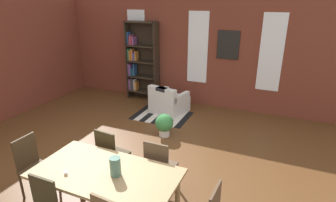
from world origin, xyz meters
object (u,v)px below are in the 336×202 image
Objects in this scene: armchair_white at (168,102)px; potted_plant_by_shelf at (164,124)px; dining_chair_far_right at (159,166)px; dining_chair_far_left at (111,154)px; dining_table at (106,177)px; vase_on_table at (115,166)px; bookshelf_tall at (140,61)px; dining_chair_head_left at (33,165)px.

armchair_white is 1.32m from potted_plant_by_shelf.
dining_chair_far_right is 1.00× the size of dining_chair_far_left.
vase_on_table is at bearing -0.00° from dining_table.
dining_chair_far_left is at bearing 129.56° from vase_on_table.
dining_chair_far_right reaches higher than dining_table.
bookshelf_tall is (-1.94, 4.45, 0.44)m from dining_table.
dining_chair_far_right is 1.88m from dining_chair_head_left.
armchair_white is (0.58, 3.75, -0.23)m from dining_chair_head_left.
dining_chair_far_left is 1.81m from potted_plant_by_shelf.
bookshelf_tall is at bearing 113.48° from dining_table.
dining_chair_head_left reaches higher than dining_table.
bookshelf_tall is 2.34× the size of armchair_white.
dining_chair_head_left is at bearing -157.72° from dining_chair_far_right.
dining_chair_far_left is 1.00× the size of dining_chair_head_left.
bookshelf_tall reaches higher than armchair_white.
dining_chair_far_left is at bearing 121.11° from dining_table.
bookshelf_tall is at bearing 115.18° from vase_on_table.
dining_chair_far_left is at bearing -68.09° from bookshelf_tall.
bookshelf_tall is 1.62m from armchair_white.
bookshelf_tall is at bearing 122.26° from dining_chair_far_right.
armchair_white is (-1.16, 3.04, -0.23)m from dining_chair_far_right.
potted_plant_by_shelf is at bearing 100.33° from vase_on_table.
armchair_white is (-0.30, 3.04, -0.23)m from dining_chair_far_left.
dining_table is at bearing 180.00° from vase_on_table.
vase_on_table reaches higher than dining_chair_head_left.
dining_table is 1.97× the size of armchair_white.
dining_chair_far_left is (-0.59, 0.72, -0.37)m from vase_on_table.
dining_chair_far_right reaches higher than armchair_white.
dining_chair_far_left is at bearing 38.87° from dining_chair_head_left.
dining_chair_head_left is 0.42× the size of bookshelf_tall.
dining_chair_far_left is 1.14m from dining_chair_head_left.
dining_table is 3.84m from armchair_white.
dining_chair_head_left is at bearing -82.10° from bookshelf_tall.
dining_chair_far_right is 1.00× the size of dining_chair_head_left.
potted_plant_by_shelf is (1.02, 2.50, -0.23)m from dining_chair_head_left.
vase_on_table is at bearing -50.44° from dining_chair_far_left.
dining_chair_far_right is 3.26m from armchair_white.
dining_chair_far_left is at bearing 179.98° from dining_chair_far_right.
dining_table is 4.88m from bookshelf_tall.
dining_chair_far_right is at bearing 69.61° from vase_on_table.
potted_plant_by_shelf is at bearing -70.61° from armchair_white.
dining_table is 1.99× the size of dining_chair_head_left.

